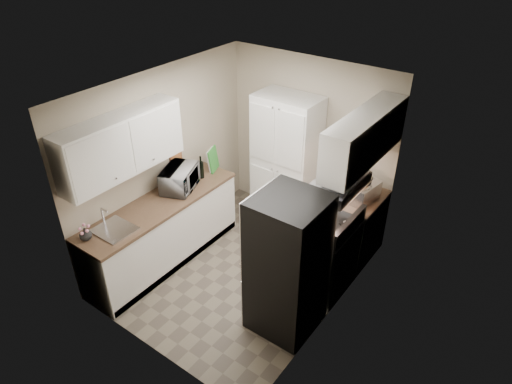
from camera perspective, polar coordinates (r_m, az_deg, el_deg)
ground at (r=6.20m, az=-1.68°, el=-9.67°), size 3.20×3.20×0.00m
room_shell at (r=5.27m, az=-2.18°, el=3.68°), size 2.64×3.24×2.52m
pantry_cabinet at (r=6.61m, az=3.76°, el=3.74°), size 0.90×0.55×2.00m
base_cabinet_left at (r=6.23m, az=-11.47°, el=-5.02°), size 0.60×2.30×0.88m
countertop_left at (r=5.97m, az=-11.93°, el=-1.49°), size 0.63×2.33×0.04m
base_cabinet_right at (r=6.36m, az=12.03°, el=-4.22°), size 0.60×0.80×0.88m
countertop_right at (r=6.10m, az=12.50°, el=-0.73°), size 0.63×0.83×0.04m
electric_range at (r=5.75m, az=8.45°, el=-7.73°), size 0.71×0.78×1.13m
refrigerator at (r=4.99m, az=3.95°, el=-9.12°), size 0.70×0.72×1.70m
microwave at (r=6.13m, az=-9.52°, el=1.67°), size 0.56×0.65×0.31m
wine_bottle at (r=6.35m, az=-6.89°, el=3.00°), size 0.08×0.08×0.30m
flower_vase at (r=5.52m, az=-20.55°, el=-4.93°), size 0.14×0.14×0.15m
cutting_board at (r=6.51m, az=-5.35°, el=4.07°), size 0.11×0.26×0.34m
toaster_oven at (r=5.98m, az=13.00°, el=0.10°), size 0.40×0.47×0.25m
fruit_basket at (r=5.92m, az=13.21°, el=1.70°), size 0.28×0.28×0.10m
kitchen_mat at (r=6.43m, az=2.18°, el=-7.86°), size 0.55×0.87×0.01m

